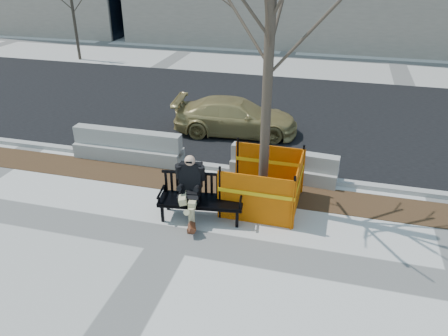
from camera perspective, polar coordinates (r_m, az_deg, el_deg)
The scene contains 11 objects.
ground at distance 9.98m, azimuth -6.79°, elevation -9.19°, with size 120.00×120.00×0.00m, color beige.
mulch_strip at distance 12.03m, azimuth -2.33°, elevation -2.10°, with size 40.00×1.20×0.02m, color #47301C.
asphalt_street at distance 17.52m, azimuth 3.70°, elevation 7.51°, with size 60.00×10.40×0.01m, color black.
curb at distance 12.80m, azimuth -1.09°, elevation 0.12°, with size 60.00×0.25×0.12m, color #9E9B93.
bench at distance 10.62m, azimuth -2.94°, elevation -6.49°, with size 2.04×0.73×1.08m, color black, non-canonical shape.
seated_man at distance 10.71m, azimuth -4.32°, elevation -6.22°, with size 0.68×1.13×1.58m, color black, non-canonical shape.
tree_fence at distance 11.17m, azimuth 4.96°, elevation -4.73°, with size 2.75×2.75×6.87m, color #F76A01, non-canonical shape.
sedan at distance 15.32m, azimuth 1.52°, elevation 4.58°, with size 1.72×4.22×1.22m, color #9F8A4E.
jersey_barrier_left at distance 13.71m, azimuth -12.24°, elevation 1.10°, with size 3.39×0.68×0.97m, color gray, non-canonical shape.
jersey_barrier_right at distance 12.47m, azimuth 7.65°, elevation -1.25°, with size 2.99×0.60×0.86m, color #99968F, non-canonical shape.
far_tree_left at distance 27.11m, azimuth -18.25°, elevation 13.32°, with size 1.80×1.80×4.87m, color #43372B, non-canonical shape.
Camera 1 is at (3.19, -7.40, 5.88)m, focal length 35.05 mm.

